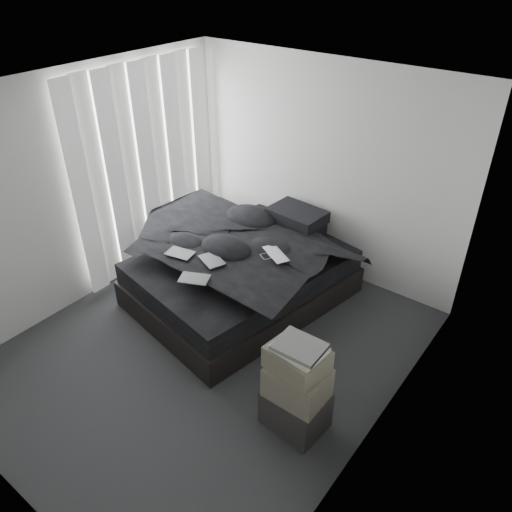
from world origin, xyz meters
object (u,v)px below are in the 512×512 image
Objects in this scene: laptop at (271,249)px; side_stand at (195,223)px; bed at (242,286)px; box_lower at (295,409)px.

laptop reaches higher than side_stand.
side_stand is at bearing 166.46° from bed.
bed is 1.91m from box_lower.
laptop reaches higher than bed.
laptop is at bearing 7.50° from bed.
laptop is 0.73× the size of box_lower.
bed is at bearing -23.55° from side_stand.
side_stand is (-1.27, 0.55, 0.18)m from bed.
box_lower is at bearing -26.85° from bed.
box_lower reaches higher than bed.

